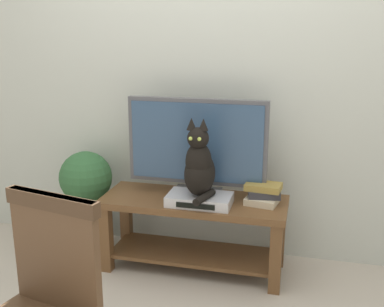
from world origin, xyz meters
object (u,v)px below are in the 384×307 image
media_box (199,199)px  cat (199,166)px  book_stack (263,194)px  tv (197,145)px  tv_stand (194,221)px  potted_plant (87,191)px  wooden_chair (39,305)px

media_box → cat: bearing=-86.4°
media_box → book_stack: (0.38, 0.12, 0.03)m
tv → book_stack: bearing=-6.1°
tv_stand → tv: tv is taller
tv_stand → book_stack: bearing=4.1°
tv → media_box: tv is taller
tv → cat: 0.21m
potted_plant → cat: bearing=-12.4°
wooden_chair → book_stack: size_ratio=4.11×
tv → wooden_chair: bearing=-99.7°
cat → book_stack: 0.45m
tv → wooden_chair: (-0.25, -1.47, -0.27)m
media_box → potted_plant: (-0.85, 0.17, -0.08)m
potted_plant → book_stack: bearing=-2.5°
wooden_chair → book_stack: wooden_chair is taller
cat → tv: bearing=106.8°
potted_plant → media_box: bearing=-11.4°
book_stack → tv_stand: bearing=-175.9°
tv_stand → tv: size_ratio=1.31×
wooden_chair → potted_plant: (-0.55, 1.47, -0.11)m
media_box → cat: size_ratio=0.81×
tv_stand → potted_plant: potted_plant is taller
tv_stand → cat: cat is taller
media_box → cat: (0.00, -0.02, 0.22)m
tv_stand → potted_plant: (-0.80, 0.08, 0.11)m
tv → cat: bearing=-73.2°
tv → media_box: bearing=-72.0°
book_stack → potted_plant: (-1.23, 0.05, -0.11)m
tv → book_stack: 0.52m
media_box → book_stack: size_ratio=1.71×
tv_stand → media_box: (0.05, -0.09, 0.19)m
tv → potted_plant: bearing=179.5°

